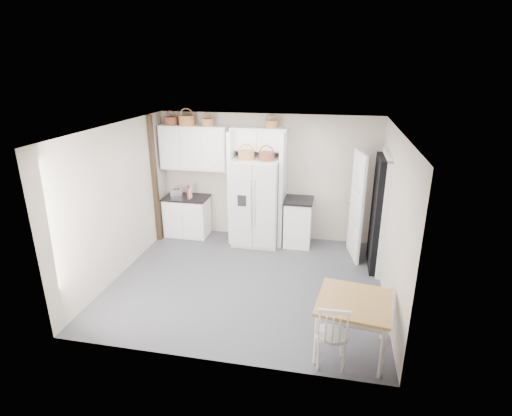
# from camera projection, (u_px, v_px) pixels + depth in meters

# --- Properties ---
(floor) EXTENTS (4.50, 4.50, 0.00)m
(floor) POSITION_uv_depth(u_px,v_px,m) (247.00, 281.00, 6.86)
(floor) COLOR #40434D
(floor) RESTS_ON ground
(ceiling) EXTENTS (4.50, 4.50, 0.00)m
(ceiling) POSITION_uv_depth(u_px,v_px,m) (246.00, 129.00, 5.98)
(ceiling) COLOR white
(ceiling) RESTS_ON wall_back
(wall_back) EXTENTS (4.50, 0.00, 4.50)m
(wall_back) POSITION_uv_depth(u_px,v_px,m) (267.00, 177.00, 8.26)
(wall_back) COLOR #ADA59B
(wall_back) RESTS_ON floor
(wall_left) EXTENTS (0.00, 4.00, 4.00)m
(wall_left) POSITION_uv_depth(u_px,v_px,m) (118.00, 201.00, 6.83)
(wall_left) COLOR #ADA59B
(wall_left) RESTS_ON floor
(wall_right) EXTENTS (0.00, 4.00, 4.00)m
(wall_right) POSITION_uv_depth(u_px,v_px,m) (392.00, 220.00, 6.00)
(wall_right) COLOR #ADA59B
(wall_right) RESTS_ON floor
(refrigerator) EXTENTS (0.92, 0.74, 1.78)m
(refrigerator) POSITION_uv_depth(u_px,v_px,m) (256.00, 202.00, 8.06)
(refrigerator) COLOR silver
(refrigerator) RESTS_ON floor
(base_cab_left) EXTENTS (0.90, 0.57, 0.83)m
(base_cab_left) POSITION_uv_depth(u_px,v_px,m) (187.00, 217.00, 8.60)
(base_cab_left) COLOR white
(base_cab_left) RESTS_ON floor
(base_cab_right) EXTENTS (0.53, 0.63, 0.93)m
(base_cab_right) POSITION_uv_depth(u_px,v_px,m) (298.00, 223.00, 8.14)
(base_cab_right) COLOR white
(base_cab_right) RESTS_ON floor
(dining_table) EXTENTS (1.00, 1.00, 0.74)m
(dining_table) POSITION_uv_depth(u_px,v_px,m) (352.00, 326.00, 5.08)
(dining_table) COLOR #9C6939
(dining_table) RESTS_ON floor
(windsor_chair) EXTENTS (0.43, 0.39, 0.86)m
(windsor_chair) POSITION_uv_depth(u_px,v_px,m) (332.00, 334.00, 4.83)
(windsor_chair) COLOR white
(windsor_chair) RESTS_ON floor
(counter_left) EXTENTS (0.93, 0.60, 0.04)m
(counter_left) POSITION_uv_depth(u_px,v_px,m) (186.00, 198.00, 8.45)
(counter_left) COLOR black
(counter_left) RESTS_ON base_cab_left
(counter_right) EXTENTS (0.57, 0.68, 0.04)m
(counter_right) POSITION_uv_depth(u_px,v_px,m) (299.00, 200.00, 7.98)
(counter_right) COLOR black
(counter_right) RESTS_ON base_cab_right
(toaster) EXTENTS (0.27, 0.21, 0.17)m
(toaster) POSITION_uv_depth(u_px,v_px,m) (177.00, 193.00, 8.41)
(toaster) COLOR silver
(toaster) RESTS_ON counter_left
(cookbook_red) EXTENTS (0.08, 0.18, 0.26)m
(cookbook_red) POSITION_uv_depth(u_px,v_px,m) (188.00, 192.00, 8.31)
(cookbook_red) COLOR maroon
(cookbook_red) RESTS_ON counter_left
(cookbook_cream) EXTENTS (0.03, 0.14, 0.21)m
(cookbook_cream) POSITION_uv_depth(u_px,v_px,m) (190.00, 193.00, 8.31)
(cookbook_cream) COLOR beige
(cookbook_cream) RESTS_ON counter_left
(basket_upper_a) EXTENTS (0.28, 0.28, 0.16)m
(basket_upper_a) POSITION_uv_depth(u_px,v_px,m) (171.00, 121.00, 8.09)
(basket_upper_a) COLOR brown
(basket_upper_a) RESTS_ON upper_cabinet
(basket_upper_b) EXTENTS (0.33, 0.33, 0.19)m
(basket_upper_b) POSITION_uv_depth(u_px,v_px,m) (187.00, 120.00, 8.02)
(basket_upper_b) COLOR #9D603E
(basket_upper_b) RESTS_ON upper_cabinet
(basket_upper_c) EXTENTS (0.25, 0.25, 0.15)m
(basket_upper_c) POSITION_uv_depth(u_px,v_px,m) (208.00, 122.00, 7.95)
(basket_upper_c) COLOR #9D603E
(basket_upper_c) RESTS_ON upper_cabinet
(basket_bridge_b) EXTENTS (0.25, 0.25, 0.14)m
(basket_bridge_b) POSITION_uv_depth(u_px,v_px,m) (272.00, 124.00, 7.71)
(basket_bridge_b) COLOR #9D603E
(basket_bridge_b) RESTS_ON bridge_cabinet
(basket_fridge_a) EXTENTS (0.31, 0.31, 0.17)m
(basket_fridge_a) POSITION_uv_depth(u_px,v_px,m) (246.00, 155.00, 7.67)
(basket_fridge_a) COLOR #9D603E
(basket_fridge_a) RESTS_ON refrigerator
(basket_fridge_b) EXTENTS (0.29, 0.29, 0.16)m
(basket_fridge_b) POSITION_uv_depth(u_px,v_px,m) (267.00, 156.00, 7.60)
(basket_fridge_b) COLOR brown
(basket_fridge_b) RESTS_ON refrigerator
(upper_cabinet) EXTENTS (1.40, 0.34, 0.90)m
(upper_cabinet) POSITION_uv_depth(u_px,v_px,m) (194.00, 148.00, 8.18)
(upper_cabinet) COLOR white
(upper_cabinet) RESTS_ON wall_back
(bridge_cabinet) EXTENTS (1.12, 0.34, 0.45)m
(bridge_cabinet) POSITION_uv_depth(u_px,v_px,m) (259.00, 139.00, 7.85)
(bridge_cabinet) COLOR white
(bridge_cabinet) RESTS_ON wall_back
(fridge_panel_left) EXTENTS (0.08, 0.60, 2.30)m
(fridge_panel_left) POSITION_uv_depth(u_px,v_px,m) (233.00, 187.00, 8.16)
(fridge_panel_left) COLOR white
(fridge_panel_left) RESTS_ON floor
(fridge_panel_right) EXTENTS (0.08, 0.60, 2.30)m
(fridge_panel_right) POSITION_uv_depth(u_px,v_px,m) (282.00, 190.00, 7.97)
(fridge_panel_right) COLOR white
(fridge_panel_right) RESTS_ON floor
(trim_post) EXTENTS (0.09, 0.09, 2.60)m
(trim_post) POSITION_uv_depth(u_px,v_px,m) (155.00, 180.00, 8.07)
(trim_post) COLOR black
(trim_post) RESTS_ON floor
(doorway_void) EXTENTS (0.18, 0.85, 2.05)m
(doorway_void) POSITION_uv_depth(u_px,v_px,m) (378.00, 214.00, 7.04)
(doorway_void) COLOR black
(doorway_void) RESTS_ON floor
(door_slab) EXTENTS (0.21, 0.79, 2.05)m
(door_slab) POSITION_uv_depth(u_px,v_px,m) (356.00, 206.00, 7.41)
(door_slab) COLOR white
(door_slab) RESTS_ON floor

